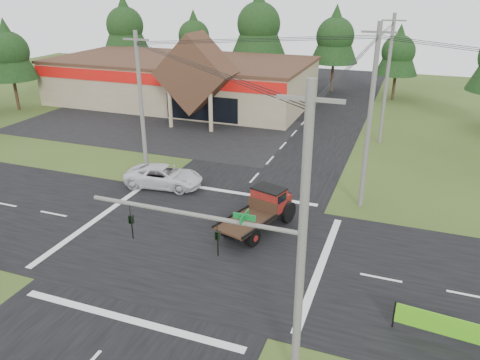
% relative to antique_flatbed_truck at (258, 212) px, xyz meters
% --- Properties ---
extents(ground, '(120.00, 120.00, 0.00)m').
position_rel_antique_flatbed_truck_xyz_m(ground, '(-2.71, -2.57, -1.18)').
color(ground, '#344819').
rests_on(ground, ground).
extents(road_ns, '(12.00, 120.00, 0.02)m').
position_rel_antique_flatbed_truck_xyz_m(road_ns, '(-2.71, -2.57, -1.17)').
color(road_ns, black).
rests_on(road_ns, ground).
extents(road_ew, '(120.00, 12.00, 0.02)m').
position_rel_antique_flatbed_truck_xyz_m(road_ew, '(-2.71, -2.57, -1.16)').
color(road_ew, black).
rests_on(road_ew, ground).
extents(parking_apron, '(28.00, 14.00, 0.02)m').
position_rel_antique_flatbed_truck_xyz_m(parking_apron, '(-16.71, 16.43, -1.16)').
color(parking_apron, black).
rests_on(parking_apron, ground).
extents(cvs_building, '(30.40, 18.20, 9.19)m').
position_rel_antique_flatbed_truck_xyz_m(cvs_building, '(-18.41, 27.00, 1.60)').
color(cvs_building, gray).
rests_on(cvs_building, ground).
extents(traffic_signal_mast, '(8.12, 0.24, 7.00)m').
position_rel_antique_flatbed_truck_xyz_m(traffic_signal_mast, '(3.11, -10.07, 3.25)').
color(traffic_signal_mast, '#595651').
rests_on(traffic_signal_mast, ground).
extents(utility_pole_nr, '(2.00, 0.30, 11.00)m').
position_rel_antique_flatbed_truck_xyz_m(utility_pole_nr, '(4.79, -10.07, 4.46)').
color(utility_pole_nr, '#595651').
rests_on(utility_pole_nr, ground).
extents(utility_pole_nw, '(2.00, 0.30, 10.50)m').
position_rel_antique_flatbed_truck_xyz_m(utility_pole_nw, '(-10.71, 5.43, 4.21)').
color(utility_pole_nw, '#595651').
rests_on(utility_pole_nw, ground).
extents(utility_pole_ne, '(2.00, 0.30, 11.50)m').
position_rel_antique_flatbed_truck_xyz_m(utility_pole_ne, '(5.29, 5.43, 4.71)').
color(utility_pole_ne, '#595651').
rests_on(utility_pole_ne, ground).
extents(utility_pole_n, '(2.00, 0.30, 11.20)m').
position_rel_antique_flatbed_truck_xyz_m(utility_pole_n, '(5.29, 19.43, 4.56)').
color(utility_pole_n, '#595651').
rests_on(utility_pole_n, ground).
extents(tree_row_a, '(6.72, 6.72, 12.12)m').
position_rel_antique_flatbed_truck_xyz_m(tree_row_a, '(-32.71, 37.43, 6.87)').
color(tree_row_a, '#332316').
rests_on(tree_row_a, ground).
extents(tree_row_b, '(5.60, 5.60, 10.10)m').
position_rel_antique_flatbed_truck_xyz_m(tree_row_b, '(-22.71, 39.43, 5.53)').
color(tree_row_b, '#332316').
rests_on(tree_row_b, ground).
extents(tree_row_c, '(7.28, 7.28, 13.13)m').
position_rel_antique_flatbed_truck_xyz_m(tree_row_c, '(-12.71, 38.43, 7.54)').
color(tree_row_c, '#332316').
rests_on(tree_row_c, ground).
extents(tree_row_d, '(6.16, 6.16, 11.11)m').
position_rel_antique_flatbed_truck_xyz_m(tree_row_d, '(-2.71, 39.43, 6.20)').
color(tree_row_d, '#332316').
rests_on(tree_row_d, ground).
extents(tree_row_e, '(5.04, 5.04, 9.09)m').
position_rel_antique_flatbed_truck_xyz_m(tree_row_e, '(5.29, 37.43, 4.86)').
color(tree_row_e, '#332316').
rests_on(tree_row_e, ground).
extents(tree_side_w, '(5.60, 5.60, 10.10)m').
position_rel_antique_flatbed_truck_xyz_m(tree_side_w, '(-34.71, 17.43, 5.53)').
color(tree_side_w, '#332316').
rests_on(tree_side_w, ground).
extents(antique_flatbed_truck, '(3.71, 6.00, 2.35)m').
position_rel_antique_flatbed_truck_xyz_m(antique_flatbed_truck, '(0.00, 0.00, 0.00)').
color(antique_flatbed_truck, '#600D11').
rests_on(antique_flatbed_truck, ground).
extents(roadside_banner, '(3.86, 0.47, 1.32)m').
position_rel_antique_flatbed_truck_xyz_m(roadside_banner, '(9.92, -6.25, -0.52)').
color(roadside_banner, '#50AD17').
rests_on(roadside_banner, ground).
extents(white_pickup, '(5.75, 3.15, 1.53)m').
position_rel_antique_flatbed_truck_xyz_m(white_pickup, '(-8.28, 3.78, -0.41)').
color(white_pickup, silver).
rests_on(white_pickup, ground).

